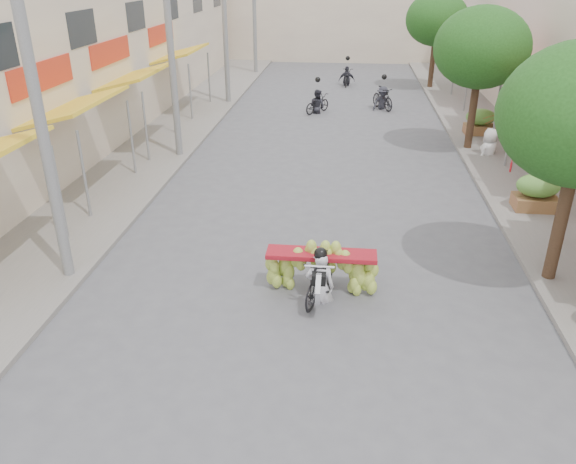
# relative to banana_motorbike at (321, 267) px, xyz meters

# --- Properties ---
(ground) EXTENTS (120.00, 120.00, 0.00)m
(ground) POSITION_rel_banana_motorbike_xyz_m (-0.32, -2.86, -0.70)
(ground) COLOR #535257
(ground) RESTS_ON ground
(sidewalk_left) EXTENTS (4.00, 60.00, 0.12)m
(sidewalk_left) POSITION_rel_banana_motorbike_xyz_m (-7.32, 12.14, -0.64)
(sidewalk_left) COLOR slate
(sidewalk_left) RESTS_ON ground
(sidewalk_right) EXTENTS (4.00, 60.00, 0.12)m
(sidewalk_right) POSITION_rel_banana_motorbike_xyz_m (6.68, 12.14, -0.64)
(sidewalk_right) COLOR slate
(sidewalk_right) RESTS_ON ground
(shophouse_row_left) EXTENTS (9.77, 40.00, 6.00)m
(shophouse_row_left) POSITION_rel_banana_motorbike_xyz_m (-12.30, 11.12, 2.30)
(shophouse_row_left) COLOR beige
(shophouse_row_left) RESTS_ON ground
(far_building) EXTENTS (20.00, 6.00, 7.00)m
(far_building) POSITION_rel_banana_motorbike_xyz_m (-0.32, 35.14, 2.80)
(far_building) COLOR beige
(far_building) RESTS_ON ground
(utility_pole_near) EXTENTS (0.60, 0.24, 8.00)m
(utility_pole_near) POSITION_rel_banana_motorbike_xyz_m (-5.72, 0.14, 3.33)
(utility_pole_near) COLOR slate
(utility_pole_near) RESTS_ON ground
(utility_pole_mid) EXTENTS (0.60, 0.24, 8.00)m
(utility_pole_mid) POSITION_rel_banana_motorbike_xyz_m (-5.72, 9.14, 3.33)
(utility_pole_mid) COLOR slate
(utility_pole_mid) RESTS_ON ground
(utility_pole_far) EXTENTS (0.60, 0.24, 8.00)m
(utility_pole_far) POSITION_rel_banana_motorbike_xyz_m (-5.72, 18.14, 3.33)
(utility_pole_far) COLOR slate
(utility_pole_far) RESTS_ON ground
(utility_pole_back) EXTENTS (0.60, 0.24, 8.00)m
(utility_pole_back) POSITION_rel_banana_motorbike_xyz_m (-5.72, 27.14, 3.33)
(utility_pole_back) COLOR slate
(utility_pole_back) RESTS_ON ground
(street_tree_mid) EXTENTS (3.40, 3.40, 5.25)m
(street_tree_mid) POSITION_rel_banana_motorbike_xyz_m (5.08, 11.14, 3.08)
(street_tree_mid) COLOR #3A2719
(street_tree_mid) RESTS_ON ground
(street_tree_far) EXTENTS (3.40, 3.40, 5.25)m
(street_tree_far) POSITION_rel_banana_motorbike_xyz_m (5.08, 23.14, 3.08)
(street_tree_far) COLOR #3A2719
(street_tree_far) RESTS_ON ground
(produce_crate_mid) EXTENTS (1.20, 0.88, 1.16)m
(produce_crate_mid) POSITION_rel_banana_motorbike_xyz_m (5.88, 5.14, 0.01)
(produce_crate_mid) COLOR brown
(produce_crate_mid) RESTS_ON ground
(produce_crate_far) EXTENTS (1.20, 0.88, 1.16)m
(produce_crate_far) POSITION_rel_banana_motorbike_xyz_m (5.88, 13.14, 0.01)
(produce_crate_far) COLOR brown
(produce_crate_far) RESTS_ON ground
(banana_motorbike) EXTENTS (2.35, 1.89, 2.09)m
(banana_motorbike) POSITION_rel_banana_motorbike_xyz_m (0.00, 0.00, 0.00)
(banana_motorbike) COLOR black
(banana_motorbike) RESTS_ON ground
(market_umbrella) EXTENTS (2.17, 2.17, 1.92)m
(market_umbrella) POSITION_rel_banana_motorbike_xyz_m (5.53, 6.74, 1.86)
(market_umbrella) COLOR red
(market_umbrella) RESTS_ON ground
(pedestrian) EXTENTS (1.09, 1.07, 1.94)m
(pedestrian) POSITION_rel_banana_motorbike_xyz_m (5.70, 10.35, 0.39)
(pedestrian) COLOR silver
(pedestrian) RESTS_ON ground
(bg_motorbike_a) EXTENTS (1.39, 1.65, 1.95)m
(bg_motorbike_a) POSITION_rel_banana_motorbike_xyz_m (-1.05, 16.60, 0.05)
(bg_motorbike_a) COLOR black
(bg_motorbike_a) RESTS_ON ground
(bg_motorbike_b) EXTENTS (1.35, 1.92, 1.95)m
(bg_motorbike_b) POSITION_rel_banana_motorbike_xyz_m (2.11, 17.65, 0.13)
(bg_motorbike_b) COLOR black
(bg_motorbike_b) RESTS_ON ground
(bg_motorbike_c) EXTENTS (1.02, 1.68, 1.95)m
(bg_motorbike_c) POSITION_rel_banana_motorbike_xyz_m (0.30, 23.55, 0.10)
(bg_motorbike_c) COLOR black
(bg_motorbike_c) RESTS_ON ground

